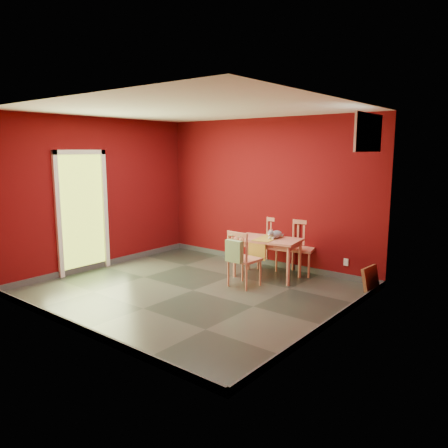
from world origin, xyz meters
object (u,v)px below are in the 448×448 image
Objects in this scene: cat at (276,233)px; tote_bag at (234,251)px; picture_frame at (371,281)px; chair_near at (243,258)px; chair_far_left at (273,243)px; dining_table at (267,243)px; chair_far_right at (302,247)px.

tote_bag is at bearing -89.30° from cat.
cat reaches higher than picture_frame.
chair_near is at bearing -90.95° from cat.
chair_near reaches higher than cat.
chair_far_left reaches higher than chair_near.
tote_bag is 1.12× the size of cat.
dining_table is at bearing -65.97° from chair_far_left.
chair_near is at bearing -105.90° from chair_far_right.
picture_frame is at bearing 27.66° from chair_near.
chair_far_left is 1.01× the size of chair_near.
picture_frame is at bearing -14.36° from chair_far_right.
dining_table is 2.70× the size of picture_frame.
tote_bag is at bearing -103.82° from chair_far_right.
chair_far_right reaches higher than chair_near.
chair_far_left is at bearing 134.25° from cat.
tote_bag reaches higher than dining_table.
chair_near is 0.26m from tote_bag.
cat is (-0.23, -0.48, 0.29)m from chair_far_right.
chair_far_right is 1.51m from tote_bag.
dining_table is 0.88m from tote_bag.
chair_far_right is at bearing -1.45° from chair_far_left.
cat is (0.13, 0.98, 0.15)m from tote_bag.
picture_frame is (1.95, -0.36, -0.25)m from chair_far_left.
chair_far_left reaches higher than cat.
dining_table is 1.29× the size of chair_near.
cat is (0.10, 0.10, 0.17)m from dining_table.
dining_table is at bearing 88.34° from tote_bag.
chair_near reaches higher than dining_table.
cat is (0.12, 0.76, 0.30)m from chair_near.
chair_near is 2.09× the size of picture_frame.
tote_bag is (0.24, -1.47, 0.15)m from chair_far_left.
chair_far_left is 2.00m from picture_frame.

